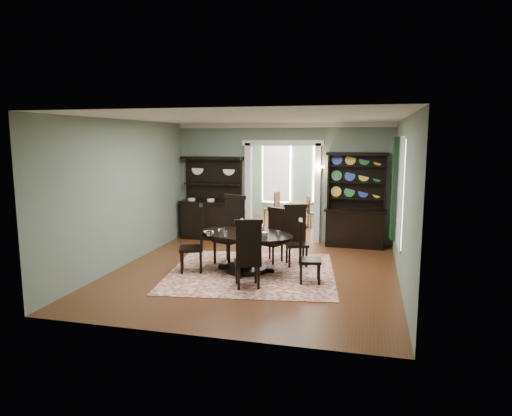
{
  "coord_description": "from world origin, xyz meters",
  "views": [
    {
      "loc": [
        2.14,
        -8.42,
        2.63
      ],
      "look_at": [
        -0.11,
        0.6,
        1.19
      ],
      "focal_mm": 32.0,
      "sensor_mm": 36.0,
      "label": 1
    }
  ],
  "objects_px": {
    "sideboard": "(212,210)",
    "parlor_table": "(302,211)",
    "welsh_dresser": "(356,213)",
    "dining_table": "(246,245)"
  },
  "relations": [
    {
      "from": "dining_table",
      "to": "welsh_dresser",
      "type": "distance_m",
      "value": 3.38
    },
    {
      "from": "parlor_table",
      "to": "dining_table",
      "type": "bearing_deg",
      "value": -94.78
    },
    {
      "from": "welsh_dresser",
      "to": "parlor_table",
      "type": "xyz_separation_m",
      "value": [
        -1.62,
        2.15,
        -0.35
      ]
    },
    {
      "from": "sideboard",
      "to": "welsh_dresser",
      "type": "distance_m",
      "value": 3.68
    },
    {
      "from": "sideboard",
      "to": "parlor_table",
      "type": "xyz_separation_m",
      "value": [
        2.06,
        2.15,
        -0.27
      ]
    },
    {
      "from": "welsh_dresser",
      "to": "sideboard",
      "type": "bearing_deg",
      "value": -177.22
    },
    {
      "from": "dining_table",
      "to": "welsh_dresser",
      "type": "bearing_deg",
      "value": 67.6
    },
    {
      "from": "sideboard",
      "to": "parlor_table",
      "type": "bearing_deg",
      "value": 46.44
    },
    {
      "from": "sideboard",
      "to": "dining_table",
      "type": "bearing_deg",
      "value": -58.05
    },
    {
      "from": "dining_table",
      "to": "parlor_table",
      "type": "bearing_deg",
      "value": 99.79
    }
  ]
}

